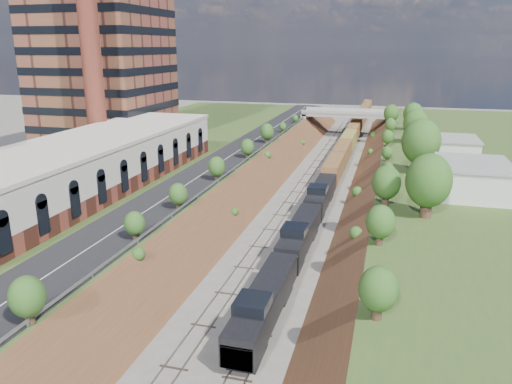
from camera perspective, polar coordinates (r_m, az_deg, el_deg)
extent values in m
cube|color=#395723|center=(93.29, -14.33, 2.33)|extent=(44.00, 180.00, 5.00)
cube|color=brown|center=(85.43, -1.25, -0.17)|extent=(10.00, 180.00, 10.00)
cube|color=brown|center=(82.14, 13.62, -1.32)|extent=(10.00, 180.00, 10.00)
cube|color=gray|center=(83.48, 4.28, -0.54)|extent=(1.58, 180.00, 0.18)
cube|color=gray|center=(82.70, 7.82, -0.82)|extent=(1.58, 180.00, 0.18)
cube|color=black|center=(85.51, -4.17, 3.31)|extent=(8.00, 180.00, 0.10)
cube|color=#99999E|center=(84.14, -1.54, 3.48)|extent=(0.06, 171.00, 0.30)
cube|color=brown|center=(71.84, -19.60, 0.73)|extent=(14.00, 62.00, 2.20)
cube|color=beige|center=(71.09, -19.85, 3.25)|extent=(14.00, 62.00, 4.30)
cube|color=beige|center=(70.63, -20.03, 5.14)|extent=(14.30, 62.30, 0.50)
cube|color=brown|center=(106.72, -17.40, 17.10)|extent=(22.00, 22.00, 44.00)
cylinder|color=brown|center=(88.89, -18.44, 16.01)|extent=(3.20, 3.20, 40.00)
cube|color=gray|center=(144.07, 5.67, 7.80)|extent=(1.50, 8.00, 6.20)
cube|color=gray|center=(142.05, 14.92, 7.22)|extent=(1.50, 8.00, 6.20)
cube|color=gray|center=(142.17, 10.33, 8.77)|extent=(24.00, 8.00, 1.00)
cube|color=gray|center=(138.12, 10.19, 8.90)|extent=(24.00, 0.30, 0.80)
cube|color=gray|center=(146.03, 10.50, 9.27)|extent=(24.00, 0.30, 0.80)
cube|color=silver|center=(73.37, 23.52, 1.35)|extent=(9.00, 12.00, 4.00)
cube|color=silver|center=(94.68, 21.53, 4.56)|extent=(8.00, 10.00, 3.60)
cylinder|color=#473323|center=(61.32, 18.86, -1.59)|extent=(1.30, 1.30, 2.62)
ellipsoid|color=#386022|center=(60.47, 19.14, 1.25)|extent=(5.25, 5.25, 6.30)
cylinder|color=#473323|center=(49.19, -15.74, -6.59)|extent=(0.66, 0.66, 1.22)
ellipsoid|color=#386022|center=(48.65, -15.88, -4.99)|extent=(2.45, 2.45, 2.94)
cube|color=black|center=(42.33, -0.96, -17.89)|extent=(2.40, 4.00, 0.90)
cube|color=black|center=(45.81, 0.95, -12.46)|extent=(2.78, 16.67, 2.59)
cube|color=black|center=(40.39, -1.60, -17.45)|extent=(2.56, 3.00, 1.80)
cube|color=silver|center=(39.84, -1.61, -16.26)|extent=(2.56, 3.00, 0.15)
cube|color=black|center=(41.65, -0.39, -12.61)|extent=(2.72, 3.10, 0.90)
cube|color=black|center=(61.52, 5.08, -4.75)|extent=(2.78, 16.67, 2.59)
cube|color=black|center=(78.07, 7.45, -0.23)|extent=(2.78, 16.67, 2.59)
cube|color=brown|center=(145.09, 11.39, 7.41)|extent=(2.78, 119.10, 3.33)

